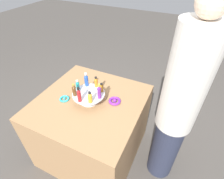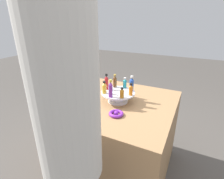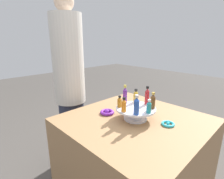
{
  "view_description": "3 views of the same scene",
  "coord_description": "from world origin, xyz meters",
  "px_view_note": "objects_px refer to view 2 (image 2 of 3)",
  "views": [
    {
      "loc": [
        0.69,
        -0.98,
        1.82
      ],
      "look_at": [
        0.22,
        0.03,
        0.93
      ],
      "focal_mm": 28.0,
      "sensor_mm": 36.0,
      "label": 1
    },
    {
      "loc": [
        1.24,
        0.56,
        1.42
      ],
      "look_at": [
        0.16,
        0.02,
        0.92
      ],
      "focal_mm": 28.0,
      "sensor_mm": 36.0,
      "label": 2
    },
    {
      "loc": [
        -0.72,
        0.95,
        1.31
      ],
      "look_at": [
        0.22,
        0.03,
        0.93
      ],
      "focal_mm": 28.0,
      "sensor_mm": 36.0,
      "label": 3
    }
  ],
  "objects_px": {
    "bottle_purple": "(111,89)",
    "ribbon_bow_purple": "(116,114)",
    "bottle_red": "(106,82)",
    "bottle_brown": "(115,81)",
    "ribbon_bow_teal": "(119,90)",
    "bottle_blue": "(132,84)",
    "bottle_orange": "(131,90)",
    "bottle_teal": "(125,83)",
    "person_figure": "(71,145)",
    "display_stand": "(118,95)",
    "bottle_amber": "(122,93)",
    "bottle_gold": "(104,88)"
  },
  "relations": [
    {
      "from": "bottle_brown",
      "to": "person_figure",
      "type": "relative_size",
      "value": 0.07
    },
    {
      "from": "bottle_red",
      "to": "bottle_gold",
      "type": "relative_size",
      "value": 1.31
    },
    {
      "from": "bottle_purple",
      "to": "ribbon_bow_purple",
      "type": "distance_m",
      "value": 0.2
    },
    {
      "from": "display_stand",
      "to": "bottle_orange",
      "type": "xyz_separation_m",
      "value": [
        0.01,
        0.12,
        0.08
      ]
    },
    {
      "from": "bottle_red",
      "to": "display_stand",
      "type": "bearing_deg",
      "value": 84.05
    },
    {
      "from": "bottle_amber",
      "to": "bottle_orange",
      "type": "bearing_deg",
      "value": 151.55
    },
    {
      "from": "bottle_red",
      "to": "bottle_gold",
      "type": "distance_m",
      "value": 0.09
    },
    {
      "from": "ribbon_bow_purple",
      "to": "person_figure",
      "type": "relative_size",
      "value": 0.07
    },
    {
      "from": "bottle_brown",
      "to": "ribbon_bow_purple",
      "type": "relative_size",
      "value": 1.09
    },
    {
      "from": "bottle_purple",
      "to": "bottle_brown",
      "type": "bearing_deg",
      "value": -163.45
    },
    {
      "from": "bottle_red",
      "to": "bottle_purple",
      "type": "distance_m",
      "value": 0.17
    },
    {
      "from": "person_figure",
      "to": "bottle_brown",
      "type": "bearing_deg",
      "value": 4.23
    },
    {
      "from": "bottle_gold",
      "to": "bottle_amber",
      "type": "bearing_deg",
      "value": 84.05
    },
    {
      "from": "ribbon_bow_purple",
      "to": "bottle_gold",
      "type": "bearing_deg",
      "value": -128.88
    },
    {
      "from": "bottle_gold",
      "to": "bottle_orange",
      "type": "relative_size",
      "value": 1.04
    },
    {
      "from": "bottle_brown",
      "to": "ribbon_bow_teal",
      "type": "distance_m",
      "value": 0.18
    },
    {
      "from": "bottle_gold",
      "to": "bottle_purple",
      "type": "height_order",
      "value": "bottle_purple"
    },
    {
      "from": "bottle_red",
      "to": "ribbon_bow_purple",
      "type": "height_order",
      "value": "bottle_red"
    },
    {
      "from": "bottle_brown",
      "to": "ribbon_bow_teal",
      "type": "bearing_deg",
      "value": -175.56
    },
    {
      "from": "bottle_teal",
      "to": "bottle_brown",
      "type": "height_order",
      "value": "bottle_brown"
    },
    {
      "from": "bottle_orange",
      "to": "ribbon_bow_purple",
      "type": "xyz_separation_m",
      "value": [
        0.2,
        -0.03,
        -0.12
      ]
    },
    {
      "from": "bottle_brown",
      "to": "bottle_purple",
      "type": "height_order",
      "value": "bottle_purple"
    },
    {
      "from": "bottle_brown",
      "to": "bottle_red",
      "type": "distance_m",
      "value": 0.09
    },
    {
      "from": "bottle_brown",
      "to": "bottle_gold",
      "type": "bearing_deg",
      "value": -5.95
    },
    {
      "from": "bottle_amber",
      "to": "bottle_gold",
      "type": "bearing_deg",
      "value": -95.95
    },
    {
      "from": "bottle_teal",
      "to": "bottle_gold",
      "type": "distance_m",
      "value": 0.22
    },
    {
      "from": "bottle_amber",
      "to": "person_figure",
      "type": "distance_m",
      "value": 0.65
    },
    {
      "from": "bottle_red",
      "to": "bottle_purple",
      "type": "bearing_deg",
      "value": 39.05
    },
    {
      "from": "bottle_amber",
      "to": "ribbon_bow_purple",
      "type": "relative_size",
      "value": 0.78
    },
    {
      "from": "bottle_purple",
      "to": "display_stand",
      "type": "bearing_deg",
      "value": 174.05
    },
    {
      "from": "display_stand",
      "to": "bottle_gold",
      "type": "xyz_separation_m",
      "value": [
        0.07,
        -0.09,
        0.08
      ]
    },
    {
      "from": "bottle_teal",
      "to": "ribbon_bow_teal",
      "type": "xyz_separation_m",
      "value": [
        -0.1,
        -0.1,
        -0.12
      ]
    },
    {
      "from": "bottle_purple",
      "to": "ribbon_bow_teal",
      "type": "distance_m",
      "value": 0.37
    },
    {
      "from": "bottle_red",
      "to": "bottle_amber",
      "type": "xyz_separation_m",
      "value": [
        0.1,
        0.19,
        -0.03
      ]
    },
    {
      "from": "bottle_purple",
      "to": "bottle_orange",
      "type": "bearing_deg",
      "value": 129.05
    },
    {
      "from": "bottle_teal",
      "to": "ribbon_bow_purple",
      "type": "distance_m",
      "value": 0.36
    },
    {
      "from": "ribbon_bow_purple",
      "to": "bottle_red",
      "type": "bearing_deg",
      "value": -138.58
    },
    {
      "from": "bottle_blue",
      "to": "ribbon_bow_purple",
      "type": "bearing_deg",
      "value": -1.51
    },
    {
      "from": "bottle_amber",
      "to": "bottle_blue",
      "type": "bearing_deg",
      "value": 174.05
    },
    {
      "from": "bottle_teal",
      "to": "bottle_purple",
      "type": "relative_size",
      "value": 0.65
    },
    {
      "from": "bottle_brown",
      "to": "person_figure",
      "type": "xyz_separation_m",
      "value": [
        0.83,
        0.17,
        -0.03
      ]
    },
    {
      "from": "display_stand",
      "to": "bottle_red",
      "type": "xyz_separation_m",
      "value": [
        -0.01,
        -0.12,
        0.1
      ]
    },
    {
      "from": "bottle_brown",
      "to": "bottle_orange",
      "type": "relative_size",
      "value": 1.17
    },
    {
      "from": "bottle_teal",
      "to": "bottle_blue",
      "type": "relative_size",
      "value": 0.7
    },
    {
      "from": "bottle_amber",
      "to": "bottle_orange",
      "type": "xyz_separation_m",
      "value": [
        -0.08,
        0.04,
        0.01
      ]
    },
    {
      "from": "bottle_teal",
      "to": "ribbon_bow_purple",
      "type": "bearing_deg",
      "value": 12.15
    },
    {
      "from": "bottle_red",
      "to": "person_figure",
      "type": "bearing_deg",
      "value": 15.58
    },
    {
      "from": "bottle_blue",
      "to": "person_figure",
      "type": "relative_size",
      "value": 0.08
    },
    {
      "from": "bottle_amber",
      "to": "bottle_orange",
      "type": "height_order",
      "value": "bottle_orange"
    },
    {
      "from": "display_stand",
      "to": "ribbon_bow_teal",
      "type": "xyz_separation_m",
      "value": [
        -0.22,
        -0.08,
        -0.05
      ]
    }
  ]
}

